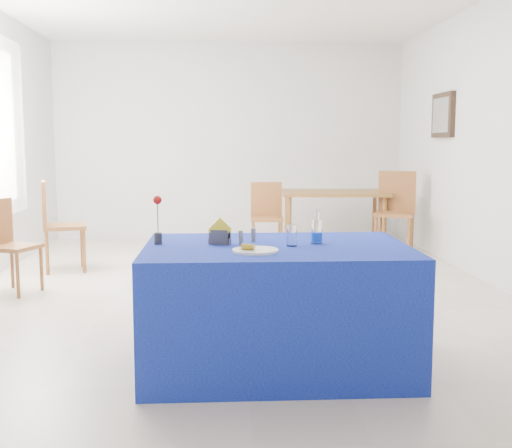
{
  "coord_description": "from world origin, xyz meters",
  "views": [
    {
      "loc": [
        -0.14,
        -5.86,
        1.38
      ],
      "look_at": [
        0.06,
        -2.25,
        0.92
      ],
      "focal_mm": 45.0,
      "sensor_mm": 36.0,
      "label": 1
    }
  ],
  "objects_px": {
    "water_bottle": "(317,232)",
    "chair_bg_left": "(267,212)",
    "plate": "(255,251)",
    "oak_table": "(334,197)",
    "blue_table": "(276,306)",
    "chair_win_a": "(6,239)",
    "chair_bg_right": "(396,206)",
    "chair_win_b": "(55,219)"
  },
  "relations": [
    {
      "from": "water_bottle",
      "to": "oak_table",
      "type": "distance_m",
      "value": 4.5
    },
    {
      "from": "plate",
      "to": "chair_bg_left",
      "type": "bearing_deg",
      "value": 85.0
    },
    {
      "from": "blue_table",
      "to": "chair_bg_left",
      "type": "height_order",
      "value": "chair_bg_left"
    },
    {
      "from": "chair_win_a",
      "to": "chair_win_b",
      "type": "distance_m",
      "value": 1.0
    },
    {
      "from": "plate",
      "to": "oak_table",
      "type": "xyz_separation_m",
      "value": [
        1.29,
        4.7,
        -0.09
      ]
    },
    {
      "from": "chair_win_a",
      "to": "chair_win_b",
      "type": "bearing_deg",
      "value": 10.21
    },
    {
      "from": "blue_table",
      "to": "oak_table",
      "type": "relative_size",
      "value": 1.14
    },
    {
      "from": "blue_table",
      "to": "plate",
      "type": "bearing_deg",
      "value": -121.78
    },
    {
      "from": "water_bottle",
      "to": "chair_bg_left",
      "type": "relative_size",
      "value": 0.24
    },
    {
      "from": "chair_bg_right",
      "to": "oak_table",
      "type": "bearing_deg",
      "value": 166.37
    },
    {
      "from": "water_bottle",
      "to": "chair_bg_right",
      "type": "distance_m",
      "value": 4.23
    },
    {
      "from": "water_bottle",
      "to": "oak_table",
      "type": "bearing_deg",
      "value": 78.52
    },
    {
      "from": "plate",
      "to": "chair_bg_left",
      "type": "xyz_separation_m",
      "value": [
        0.38,
        4.39,
        -0.26
      ]
    },
    {
      "from": "chair_bg_left",
      "to": "water_bottle",
      "type": "bearing_deg",
      "value": -87.52
    },
    {
      "from": "oak_table",
      "to": "chair_bg_left",
      "type": "height_order",
      "value": "chair_bg_left"
    },
    {
      "from": "blue_table",
      "to": "chair_win_b",
      "type": "xyz_separation_m",
      "value": [
        -2.11,
        3.09,
        0.19
      ]
    },
    {
      "from": "plate",
      "to": "water_bottle",
      "type": "relative_size",
      "value": 1.24
    },
    {
      "from": "oak_table",
      "to": "water_bottle",
      "type": "bearing_deg",
      "value": -101.48
    },
    {
      "from": "blue_table",
      "to": "chair_bg_right",
      "type": "bearing_deg",
      "value": 65.2
    },
    {
      "from": "chair_bg_right",
      "to": "blue_table",
      "type": "bearing_deg",
      "value": -92.93
    },
    {
      "from": "chair_bg_left",
      "to": "plate",
      "type": "bearing_deg",
      "value": -92.69
    },
    {
      "from": "plate",
      "to": "water_bottle",
      "type": "height_order",
      "value": "water_bottle"
    },
    {
      "from": "blue_table",
      "to": "water_bottle",
      "type": "height_order",
      "value": "water_bottle"
    },
    {
      "from": "water_bottle",
      "to": "oak_table",
      "type": "height_order",
      "value": "water_bottle"
    },
    {
      "from": "water_bottle",
      "to": "chair_win_a",
      "type": "height_order",
      "value": "water_bottle"
    },
    {
      "from": "water_bottle",
      "to": "blue_table",
      "type": "bearing_deg",
      "value": -166.58
    },
    {
      "from": "blue_table",
      "to": "water_bottle",
      "type": "relative_size",
      "value": 7.44
    },
    {
      "from": "plate",
      "to": "blue_table",
      "type": "distance_m",
      "value": 0.47
    },
    {
      "from": "water_bottle",
      "to": "chair_bg_right",
      "type": "bearing_deg",
      "value": 67.99
    },
    {
      "from": "plate",
      "to": "oak_table",
      "type": "bearing_deg",
      "value": 74.63
    },
    {
      "from": "blue_table",
      "to": "oak_table",
      "type": "height_order",
      "value": "blue_table"
    },
    {
      "from": "water_bottle",
      "to": "chair_win_a",
      "type": "relative_size",
      "value": 0.25
    },
    {
      "from": "chair_bg_left",
      "to": "oak_table",
      "type": "bearing_deg",
      "value": 20.93
    },
    {
      "from": "chair_win_a",
      "to": "blue_table",
      "type": "bearing_deg",
      "value": -110.52
    },
    {
      "from": "blue_table",
      "to": "oak_table",
      "type": "bearing_deg",
      "value": 75.58
    },
    {
      "from": "water_bottle",
      "to": "chair_bg_left",
      "type": "distance_m",
      "value": 4.11
    },
    {
      "from": "blue_table",
      "to": "chair_win_a",
      "type": "bearing_deg",
      "value": 137.56
    },
    {
      "from": "plate",
      "to": "chair_win_b",
      "type": "height_order",
      "value": "chair_win_b"
    },
    {
      "from": "water_bottle",
      "to": "plate",
      "type": "bearing_deg",
      "value": -143.75
    },
    {
      "from": "plate",
      "to": "blue_table",
      "type": "height_order",
      "value": "plate"
    },
    {
      "from": "blue_table",
      "to": "chair_bg_left",
      "type": "distance_m",
      "value": 4.17
    },
    {
      "from": "plate",
      "to": "water_bottle",
      "type": "xyz_separation_m",
      "value": [
        0.4,
        0.29,
        0.06
      ]
    }
  ]
}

